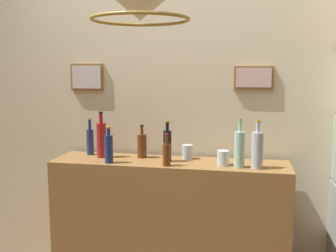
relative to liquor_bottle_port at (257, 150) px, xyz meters
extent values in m
cube|color=beige|center=(-0.58, 0.35, 0.23)|extent=(3.04, 0.08, 2.73)
cube|color=olive|center=(-1.25, 0.30, 0.44)|extent=(0.25, 0.03, 0.20)
cube|color=beige|center=(-1.25, 0.28, 0.44)|extent=(0.22, 0.01, 0.17)
cube|color=olive|center=(-0.03, 0.30, 0.44)|extent=(0.27, 0.03, 0.16)
cube|color=beige|center=(-0.03, 0.28, 0.44)|extent=(0.24, 0.01, 0.13)
cube|color=olive|center=(-0.58, 0.08, -0.63)|extent=(1.61, 0.38, 1.01)
cylinder|color=silver|center=(0.00, 0.00, -0.01)|extent=(0.07, 0.07, 0.23)
cylinder|color=silver|center=(0.00, 0.00, 0.14)|extent=(0.02, 0.02, 0.07)
cylinder|color=#B7932D|center=(0.00, 0.00, 0.18)|extent=(0.03, 0.03, 0.01)
cylinder|color=#603314|center=(-0.79, 0.16, -0.04)|extent=(0.07, 0.07, 0.17)
cylinder|color=#603314|center=(-0.79, 0.16, 0.07)|extent=(0.02, 0.02, 0.06)
cylinder|color=black|center=(-0.79, 0.16, 0.11)|extent=(0.02, 0.02, 0.01)
cylinder|color=#A22020|center=(-1.07, 0.11, 0.00)|extent=(0.07, 0.07, 0.25)
cylinder|color=#A22020|center=(-1.07, 0.11, 0.16)|extent=(0.03, 0.03, 0.07)
cylinder|color=black|center=(-1.07, 0.11, 0.20)|extent=(0.03, 0.03, 0.01)
cylinder|color=brown|center=(-0.57, -0.05, -0.05)|extent=(0.05, 0.05, 0.15)
cylinder|color=brown|center=(-0.57, -0.05, 0.05)|extent=(0.02, 0.02, 0.06)
cylinder|color=maroon|center=(-0.57, -0.05, 0.09)|extent=(0.02, 0.02, 0.01)
cylinder|color=navy|center=(-0.97, -0.04, -0.03)|extent=(0.06, 0.06, 0.19)
cylinder|color=navy|center=(-0.97, -0.04, 0.09)|extent=(0.03, 0.03, 0.05)
cylinder|color=#B7932D|center=(-0.97, -0.04, 0.12)|extent=(0.03, 0.03, 0.01)
cylinder|color=navy|center=(-1.19, 0.18, -0.03)|extent=(0.05, 0.05, 0.18)
cylinder|color=navy|center=(-1.19, 0.18, 0.10)|extent=(0.02, 0.02, 0.07)
cylinder|color=#B7932D|center=(-1.19, 0.18, 0.14)|extent=(0.03, 0.03, 0.01)
cylinder|color=black|center=(-0.59, 0.07, -0.01)|extent=(0.06, 0.06, 0.21)
cylinder|color=black|center=(-0.59, 0.07, 0.12)|extent=(0.02, 0.02, 0.06)
cylinder|color=#B7932D|center=(-0.59, 0.07, 0.16)|extent=(0.03, 0.03, 0.01)
cylinder|color=#A4D9C2|center=(-0.11, 0.01, -0.01)|extent=(0.07, 0.07, 0.23)
cylinder|color=#A4D9C2|center=(-0.11, 0.01, 0.15)|extent=(0.02, 0.02, 0.07)
cylinder|color=#B7932D|center=(-0.11, 0.01, 0.19)|extent=(0.02, 0.02, 0.01)
cylinder|color=silver|center=(-0.47, 0.18, -0.07)|extent=(0.07, 0.07, 0.10)
cylinder|color=silver|center=(-0.21, 0.04, -0.07)|extent=(0.08, 0.08, 0.10)
cone|color=#EFE5C6|center=(-0.56, -0.69, 0.81)|extent=(0.45, 0.45, 0.18)
torus|color=#AD8433|center=(-0.56, -0.69, 0.72)|extent=(0.46, 0.46, 0.02)
camera|label=1|loc=(-0.08, -2.47, 0.50)|focal=41.88mm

